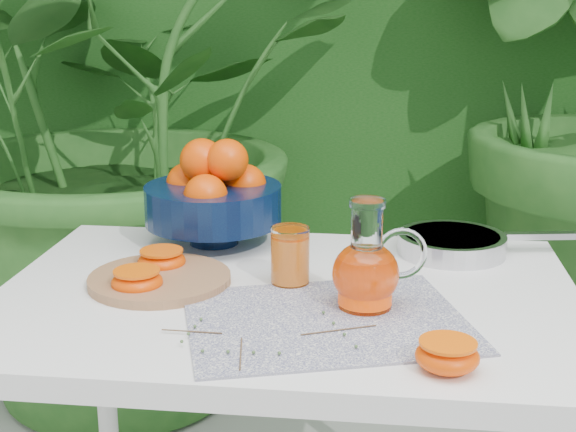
# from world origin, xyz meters

# --- Properties ---
(hedge_backdrop) EXTENTS (8.00, 1.65, 2.50)m
(hedge_backdrop) POSITION_xyz_m (0.06, 2.06, 1.19)
(hedge_backdrop) COLOR #1A4F16
(hedge_backdrop) RESTS_ON ground
(potted_plant_left) EXTENTS (2.58, 2.58, 1.82)m
(potted_plant_left) POSITION_xyz_m (-0.65, 1.16, 0.91)
(potted_plant_left) COLOR #24591E
(potted_plant_left) RESTS_ON ground
(white_table) EXTENTS (1.00, 0.70, 0.75)m
(white_table) POSITION_xyz_m (-0.02, 0.06, 0.67)
(white_table) COLOR white
(white_table) RESTS_ON ground
(placemat) EXTENTS (0.51, 0.45, 0.00)m
(placemat) POSITION_xyz_m (0.06, -0.06, 0.75)
(placemat) COLOR #0B0D42
(placemat) RESTS_ON white_table
(cutting_board) EXTENTS (0.27, 0.27, 0.02)m
(cutting_board) POSITION_xyz_m (-0.25, 0.08, 0.76)
(cutting_board) COLOR #9B6B46
(cutting_board) RESTS_ON white_table
(fruit_bowl) EXTENTS (0.28, 0.28, 0.22)m
(fruit_bowl) POSITION_xyz_m (-0.20, 0.32, 0.85)
(fruit_bowl) COLOR black
(fruit_bowl) RESTS_ON white_table
(juice_pitcher) EXTENTS (0.16, 0.13, 0.18)m
(juice_pitcher) POSITION_xyz_m (0.12, 0.00, 0.82)
(juice_pitcher) COLOR white
(juice_pitcher) RESTS_ON white_table
(juice_tumbler) EXTENTS (0.07, 0.07, 0.10)m
(juice_tumbler) POSITION_xyz_m (-0.02, 0.10, 0.80)
(juice_tumbler) COLOR white
(juice_tumbler) RESTS_ON white_table
(saute_pan) EXTENTS (0.38, 0.24, 0.04)m
(saute_pan) POSITION_xyz_m (0.28, 0.31, 0.77)
(saute_pan) COLOR #BCBBC0
(saute_pan) RESTS_ON white_table
(orange_halves) EXTENTS (0.62, 0.45, 0.04)m
(orange_halves) POSITION_xyz_m (-0.10, -0.01, 0.77)
(orange_halves) COLOR #FF4602
(orange_halves) RESTS_ON white_table
(thyme_sprigs) EXTENTS (0.32, 0.21, 0.01)m
(thyme_sprigs) POSITION_xyz_m (-0.03, -0.14, 0.76)
(thyme_sprigs) COLOR brown
(thyme_sprigs) RESTS_ON white_table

